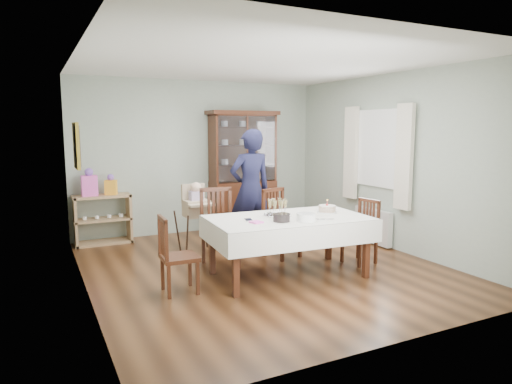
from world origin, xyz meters
TOP-DOWN VIEW (x-y plane):
  - floor at (0.00, 0.00)m, footprint 5.00×5.00m
  - room_shell at (0.00, 0.53)m, footprint 5.00×5.00m
  - dining_table at (0.12, -0.48)m, footprint 2.07×1.28m
  - china_cabinet at (0.75, 2.26)m, footprint 1.30×0.48m
  - sideboard at (-1.75, 2.28)m, footprint 0.90×0.38m
  - picture_frame at (-2.22, 0.80)m, footprint 0.04×0.48m
  - window at (2.22, 0.30)m, footprint 0.04×1.02m
  - curtain_left at (2.16, -0.32)m, footprint 0.07×0.30m
  - curtain_right at (2.16, 0.92)m, footprint 0.07×0.30m
  - radiator at (2.16, 0.30)m, footprint 0.10×0.80m
  - chair_far_left at (-0.49, 0.32)m, footprint 0.52×0.52m
  - chair_far_right at (0.48, 0.33)m, footprint 0.54×0.54m
  - chair_end_left at (-1.31, -0.43)m, footprint 0.42×0.42m
  - chair_end_right at (1.31, -0.43)m, footprint 0.45×0.45m
  - woman at (0.27, 0.96)m, footprint 0.68×0.45m
  - high_chair at (-0.58, 1.03)m, footprint 0.48×0.48m
  - champagne_tray at (0.04, -0.33)m, footprint 0.35×0.35m
  - birthday_cake at (0.73, -0.44)m, footprint 0.26×0.26m
  - plate_stack_dark at (-0.09, -0.66)m, footprint 0.26×0.26m
  - plate_stack_white at (0.18, -0.79)m, footprint 0.29×0.29m
  - napkin_stack at (-0.40, -0.61)m, footprint 0.16×0.16m
  - cutlery at (-0.45, -0.41)m, footprint 0.14×0.18m
  - cake_knife at (0.40, -0.79)m, footprint 0.28×0.16m
  - gift_bag_pink at (-1.93, 2.26)m, footprint 0.24×0.15m
  - gift_bag_orange at (-1.60, 2.26)m, footprint 0.22×0.19m

SIDE VIEW (x-z plane):
  - floor at x=0.00m, z-range 0.00..0.00m
  - chair_end_right at x=1.31m, z-range -0.18..0.70m
  - chair_end_left at x=-1.31m, z-range -0.18..0.71m
  - chair_far_right at x=0.48m, z-range -0.20..0.79m
  - radiator at x=2.16m, z-range 0.02..0.57m
  - chair_far_left at x=-0.49m, z-range -0.21..0.84m
  - dining_table at x=0.12m, z-range 0.00..0.76m
  - sideboard at x=-1.75m, z-range 0.00..0.80m
  - high_chair at x=-0.58m, z-range -0.12..0.96m
  - cutlery at x=-0.45m, z-range 0.76..0.77m
  - cake_knife at x=0.40m, z-range 0.76..0.77m
  - napkin_stack at x=-0.40m, z-range 0.76..0.78m
  - birthday_cake at x=0.73m, z-range 0.72..0.90m
  - plate_stack_dark at x=-0.09m, z-range 0.76..0.86m
  - plate_stack_white at x=0.18m, z-range 0.76..0.86m
  - champagne_tray at x=0.04m, z-range 0.72..0.93m
  - woman at x=0.27m, z-range 0.00..1.86m
  - gift_bag_orange at x=-1.60m, z-range 0.78..1.12m
  - gift_bag_pink at x=-1.93m, z-range 0.77..1.22m
  - china_cabinet at x=0.75m, z-range 0.04..2.21m
  - curtain_left at x=2.16m, z-range 0.67..2.23m
  - curtain_right at x=2.16m, z-range 0.67..2.23m
  - window at x=2.22m, z-range 0.94..2.16m
  - picture_frame at x=-2.22m, z-range 1.36..1.94m
  - room_shell at x=0.00m, z-range -0.80..4.20m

